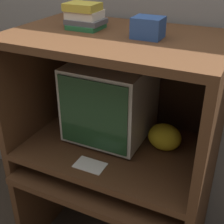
% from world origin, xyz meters
% --- Properties ---
extents(wall_back, '(6.00, 0.06, 2.60)m').
position_xyz_m(wall_back, '(0.00, 0.72, 1.30)').
color(wall_back, gray).
rests_on(wall_back, ground_plane).
extents(desk_base, '(1.02, 0.70, 0.64)m').
position_xyz_m(desk_base, '(0.00, 0.29, 0.42)').
color(desk_base, '#4C2D19').
rests_on(desk_base, ground_plane).
extents(desk_monitor_shelf, '(1.02, 0.66, 0.13)m').
position_xyz_m(desk_monitor_shelf, '(0.00, 0.33, 0.74)').
color(desk_monitor_shelf, '#4C2D19').
rests_on(desk_monitor_shelf, desk_base).
extents(hutch_upper, '(1.02, 0.66, 0.60)m').
position_xyz_m(hutch_upper, '(0.00, 0.37, 1.17)').
color(hutch_upper, '#4C2D19').
rests_on(hutch_upper, desk_monitor_shelf).
extents(crt_monitor, '(0.41, 0.42, 0.43)m').
position_xyz_m(crt_monitor, '(-0.07, 0.42, 0.99)').
color(crt_monitor, beige).
rests_on(crt_monitor, desk_monitor_shelf).
extents(keyboard, '(0.43, 0.17, 0.03)m').
position_xyz_m(keyboard, '(-0.06, 0.17, 0.65)').
color(keyboard, '#2D2D30').
rests_on(keyboard, desk_base).
extents(mouse, '(0.08, 0.05, 0.03)m').
position_xyz_m(mouse, '(0.21, 0.19, 0.66)').
color(mouse, '#B7B7B7').
rests_on(mouse, desk_base).
extents(snack_bag, '(0.18, 0.13, 0.14)m').
position_xyz_m(snack_bag, '(0.25, 0.41, 0.84)').
color(snack_bag, gold).
rests_on(snack_bag, desk_monitor_shelf).
extents(book_stack, '(0.18, 0.15, 0.12)m').
position_xyz_m(book_stack, '(-0.18, 0.37, 1.43)').
color(book_stack, '#236638').
rests_on(book_stack, hutch_upper).
extents(paper_card, '(0.15, 0.10, 0.00)m').
position_xyz_m(paper_card, '(-0.04, 0.11, 0.77)').
color(paper_card, white).
rests_on(paper_card, desk_monitor_shelf).
extents(storage_box, '(0.13, 0.11, 0.09)m').
position_xyz_m(storage_box, '(0.15, 0.33, 1.42)').
color(storage_box, navy).
rests_on(storage_box, hutch_upper).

